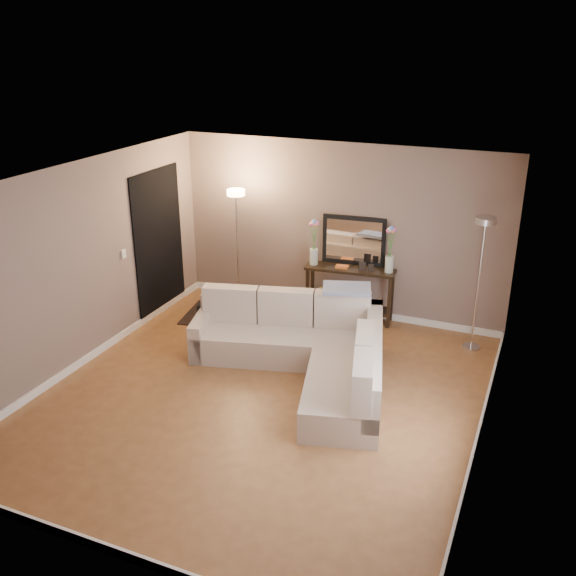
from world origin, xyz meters
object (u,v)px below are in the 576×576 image
at_px(floor_lamp_lit, 237,226).
at_px(floor_lamp_unlit, 482,258).
at_px(console_table, 344,290).
at_px(sectional_sofa, 308,349).

relative_size(floor_lamp_lit, floor_lamp_unlit, 1.02).
bearing_deg(console_table, floor_lamp_unlit, -7.60).
height_order(sectional_sofa, console_table, sectional_sofa).
bearing_deg(floor_lamp_unlit, sectional_sofa, -141.07).
xyz_separation_m(console_table, floor_lamp_lit, (-1.63, -0.26, 0.87)).
distance_m(floor_lamp_lit, floor_lamp_unlit, 3.56).
distance_m(sectional_sofa, floor_lamp_unlit, 2.55).
height_order(floor_lamp_lit, floor_lamp_unlit, floor_lamp_lit).
xyz_separation_m(sectional_sofa, floor_lamp_unlit, (1.83, 1.48, 0.99)).
distance_m(console_table, floor_lamp_lit, 1.87).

